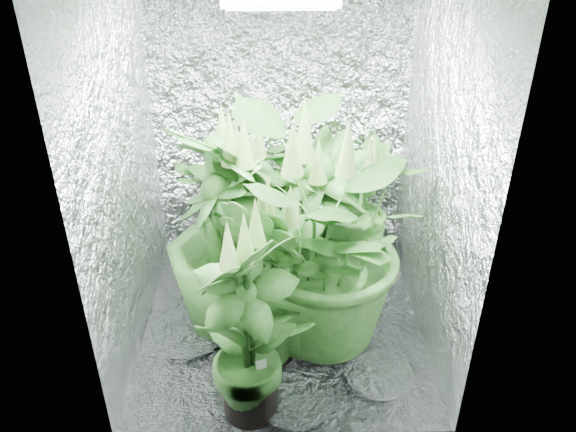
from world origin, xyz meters
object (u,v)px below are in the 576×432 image
at_px(plant_e, 318,243).
at_px(circulation_fan, 374,251).
at_px(plant_g, 269,278).
at_px(plant_h, 312,232).
at_px(plant_a, 250,199).
at_px(plant_d, 227,233).
at_px(plant_f, 248,326).
at_px(plant_b, 272,231).
at_px(plant_c, 359,207).

height_order(plant_e, circulation_fan, plant_e).
relative_size(plant_g, plant_h, 0.93).
bearing_deg(plant_e, plant_h, 91.80).
bearing_deg(plant_h, plant_g, -122.00).
bearing_deg(plant_a, plant_d, -98.88).
bearing_deg(plant_h, circulation_fan, 42.19).
bearing_deg(plant_f, plant_h, 66.59).
bearing_deg(plant_h, plant_d, -164.69).
xyz_separation_m(plant_b, plant_d, (-0.24, -0.34, 0.20)).
bearing_deg(plant_b, plant_a, 117.44).
relative_size(plant_b, plant_c, 0.99).
distance_m(plant_a, plant_h, 0.62).
bearing_deg(plant_g, circulation_fan, 48.96).
bearing_deg(plant_g, plant_a, 98.47).
distance_m(plant_d, plant_e, 0.51).
xyz_separation_m(plant_a, plant_e, (0.38, -0.80, 0.16)).
xyz_separation_m(plant_a, plant_c, (0.71, 0.01, -0.07)).
bearing_deg(circulation_fan, plant_g, -150.80).
bearing_deg(plant_b, plant_c, 27.18).
xyz_separation_m(plant_g, plant_h, (0.24, 0.39, 0.03)).
height_order(plant_h, circulation_fan, plant_h).
distance_m(plant_b, circulation_fan, 0.76).
relative_size(plant_a, plant_c, 1.17).
distance_m(plant_h, circulation_fan, 0.73).
bearing_deg(plant_f, plant_b, 83.65).
height_order(plant_a, plant_c, plant_a).
bearing_deg(plant_e, plant_d, 160.32).
bearing_deg(plant_d, circulation_fan, 30.25).
bearing_deg(plant_g, plant_f, -103.65).
distance_m(plant_c, plant_f, 1.45).
bearing_deg(plant_f, plant_a, 91.64).
relative_size(plant_c, plant_h, 0.79).
relative_size(plant_b, circulation_fan, 2.88).
xyz_separation_m(plant_c, plant_g, (-0.58, -0.89, 0.09)).
height_order(plant_b, plant_d, plant_d).
bearing_deg(plant_c, plant_d, -142.04).
relative_size(plant_c, plant_g, 0.85).
height_order(plant_b, plant_g, plant_g).
bearing_deg(circulation_fan, plant_e, -141.64).
xyz_separation_m(plant_h, circulation_fan, (0.45, 0.41, -0.40)).
height_order(plant_a, plant_d, plant_d).
relative_size(plant_a, plant_b, 1.17).
height_order(plant_b, plant_e, plant_e).
relative_size(plant_a, plant_h, 0.92).
relative_size(plant_e, plant_h, 1.17).
height_order(plant_c, plant_e, plant_e).
height_order(plant_a, plant_g, plant_g).
xyz_separation_m(plant_a, plant_f, (0.04, -1.27, 0.03)).
relative_size(plant_b, plant_g, 0.85).
height_order(plant_a, plant_b, plant_a).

